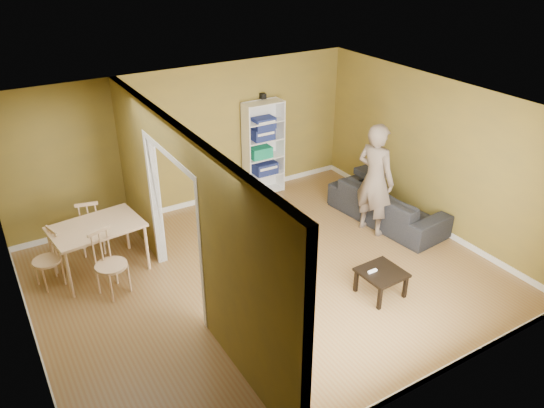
{
  "coord_description": "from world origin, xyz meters",
  "views": [
    {
      "loc": [
        -3.33,
        -5.66,
        4.67
      ],
      "look_at": [
        0.2,
        0.2,
        1.1
      ],
      "focal_mm": 35.0,
      "sensor_mm": 36.0,
      "label": 1
    }
  ],
  "objects_px": {
    "coffee_table": "(381,275)",
    "chair_near": "(111,264)",
    "bookshelf": "(262,148)",
    "chair_left": "(47,259)",
    "chair_far": "(91,225)",
    "person": "(376,170)",
    "sofa": "(388,200)",
    "dining_table": "(96,230)"
  },
  "relations": [
    {
      "from": "chair_left",
      "to": "chair_far",
      "type": "bearing_deg",
      "value": 111.85
    },
    {
      "from": "coffee_table",
      "to": "dining_table",
      "type": "relative_size",
      "value": 0.46
    },
    {
      "from": "dining_table",
      "to": "chair_left",
      "type": "xyz_separation_m",
      "value": [
        -0.74,
        0.04,
        -0.28
      ]
    },
    {
      "from": "sofa",
      "to": "coffee_table",
      "type": "relative_size",
      "value": 3.77
    },
    {
      "from": "bookshelf",
      "to": "chair_left",
      "type": "distance_m",
      "value": 4.41
    },
    {
      "from": "coffee_table",
      "to": "chair_near",
      "type": "height_order",
      "value": "chair_near"
    },
    {
      "from": "person",
      "to": "bookshelf",
      "type": "bearing_deg",
      "value": 7.28
    },
    {
      "from": "bookshelf",
      "to": "chair_far",
      "type": "distance_m",
      "value": 3.52
    },
    {
      "from": "coffee_table",
      "to": "dining_table",
      "type": "xyz_separation_m",
      "value": [
        -3.25,
        2.62,
        0.39
      ]
    },
    {
      "from": "dining_table",
      "to": "chair_near",
      "type": "bearing_deg",
      "value": -89.67
    },
    {
      "from": "chair_far",
      "to": "chair_left",
      "type": "bearing_deg",
      "value": 50.7
    },
    {
      "from": "dining_table",
      "to": "chair_far",
      "type": "relative_size",
      "value": 1.33
    },
    {
      "from": "dining_table",
      "to": "person",
      "type": "bearing_deg",
      "value": -14.84
    },
    {
      "from": "dining_table",
      "to": "chair_far",
      "type": "height_order",
      "value": "chair_far"
    },
    {
      "from": "chair_near",
      "to": "chair_far",
      "type": "distance_m",
      "value": 1.28
    },
    {
      "from": "bookshelf",
      "to": "chair_near",
      "type": "distance_m",
      "value": 3.95
    },
    {
      "from": "dining_table",
      "to": "chair_near",
      "type": "relative_size",
      "value": 1.3
    },
    {
      "from": "dining_table",
      "to": "chair_left",
      "type": "bearing_deg",
      "value": 176.67
    },
    {
      "from": "dining_table",
      "to": "chair_far",
      "type": "bearing_deg",
      "value": 86.12
    },
    {
      "from": "bookshelf",
      "to": "chair_near",
      "type": "bearing_deg",
      "value": -152.83
    },
    {
      "from": "chair_far",
      "to": "chair_near",
      "type": "bearing_deg",
      "value": 101.3
    },
    {
      "from": "sofa",
      "to": "chair_far",
      "type": "xyz_separation_m",
      "value": [
        -4.73,
        1.68,
        0.06
      ]
    },
    {
      "from": "person",
      "to": "chair_near",
      "type": "distance_m",
      "value": 4.4
    },
    {
      "from": "person",
      "to": "chair_near",
      "type": "relative_size",
      "value": 2.31
    },
    {
      "from": "sofa",
      "to": "dining_table",
      "type": "distance_m",
      "value": 4.9
    },
    {
      "from": "dining_table",
      "to": "chair_near",
      "type": "xyz_separation_m",
      "value": [
        0.0,
        -0.63,
        -0.23
      ]
    },
    {
      "from": "person",
      "to": "bookshelf",
      "type": "relative_size",
      "value": 1.24
    },
    {
      "from": "sofa",
      "to": "coffee_table",
      "type": "bearing_deg",
      "value": 130.18
    },
    {
      "from": "person",
      "to": "coffee_table",
      "type": "height_order",
      "value": "person"
    },
    {
      "from": "dining_table",
      "to": "chair_near",
      "type": "distance_m",
      "value": 0.67
    },
    {
      "from": "sofa",
      "to": "chair_near",
      "type": "distance_m",
      "value": 4.79
    },
    {
      "from": "person",
      "to": "dining_table",
      "type": "bearing_deg",
      "value": 62.77
    },
    {
      "from": "chair_far",
      "to": "coffee_table",
      "type": "bearing_deg",
      "value": 147.52
    },
    {
      "from": "chair_left",
      "to": "chair_far",
      "type": "xyz_separation_m",
      "value": [
        0.79,
        0.61,
        0.04
      ]
    },
    {
      "from": "bookshelf",
      "to": "chair_left",
      "type": "height_order",
      "value": "bookshelf"
    },
    {
      "from": "coffee_table",
      "to": "chair_far",
      "type": "height_order",
      "value": "chair_far"
    },
    {
      "from": "person",
      "to": "chair_near",
      "type": "bearing_deg",
      "value": 70.75
    },
    {
      "from": "dining_table",
      "to": "chair_far",
      "type": "distance_m",
      "value": 0.69
    },
    {
      "from": "coffee_table",
      "to": "chair_far",
      "type": "xyz_separation_m",
      "value": [
        -3.2,
        3.27,
        0.15
      ]
    },
    {
      "from": "sofa",
      "to": "chair_near",
      "type": "relative_size",
      "value": 2.23
    },
    {
      "from": "chair_far",
      "to": "bookshelf",
      "type": "bearing_deg",
      "value": -158.35
    },
    {
      "from": "person",
      "to": "chair_near",
      "type": "height_order",
      "value": "person"
    }
  ]
}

